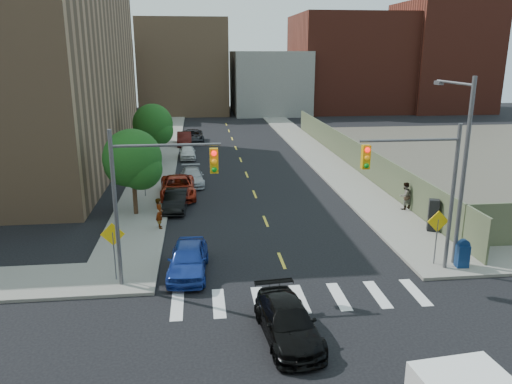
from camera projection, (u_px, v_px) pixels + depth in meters
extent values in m
plane|color=black|center=(320.00, 354.00, 17.15)|extent=(160.00, 160.00, 0.00)
cube|color=gray|center=(165.00, 143.00, 55.93)|extent=(3.50, 73.00, 0.15)
cube|color=gray|center=(300.00, 140.00, 57.64)|extent=(3.50, 73.00, 0.15)
cube|color=#596244|center=(351.00, 153.00, 44.62)|extent=(0.12, 44.00, 2.50)
cube|color=#592319|center=(84.00, 77.00, 79.98)|extent=(14.00, 18.00, 12.00)
cube|color=#8C6B4C|center=(184.00, 67.00, 83.25)|extent=(14.00, 16.00, 15.00)
cube|color=gray|center=(269.00, 82.00, 83.56)|extent=(12.00, 16.00, 10.00)
cube|color=#592319|center=(347.00, 63.00, 86.20)|extent=(18.00, 18.00, 16.00)
cube|color=#592319|center=(441.00, 57.00, 85.78)|extent=(14.00, 16.00, 18.00)
cylinder|color=#8C6B4C|center=(467.00, 27.00, 84.86)|extent=(1.80, 1.80, 28.00)
cylinder|color=#59595E|center=(116.00, 212.00, 21.10)|extent=(0.18, 0.18, 7.00)
cylinder|color=#59595E|center=(166.00, 145.00, 20.58)|extent=(4.50, 0.12, 0.12)
cube|color=#E5A50C|center=(214.00, 161.00, 20.99)|extent=(0.35, 0.30, 1.05)
cylinder|color=#59595E|center=(452.00, 200.00, 22.75)|extent=(0.18, 0.18, 7.00)
cylinder|color=#59595E|center=(410.00, 140.00, 21.74)|extent=(4.50, 0.12, 0.12)
cube|color=#E5A50C|center=(366.00, 157.00, 21.72)|extent=(0.35, 0.30, 1.05)
cylinder|color=#59595E|center=(463.00, 176.00, 23.04)|extent=(0.20, 0.20, 9.00)
cylinder|color=#59595E|center=(455.00, 83.00, 23.54)|extent=(0.12, 3.50, 0.12)
cube|color=#59595E|center=(439.00, 83.00, 25.10)|extent=(0.25, 0.60, 0.18)
cylinder|color=#59595E|center=(115.00, 257.00, 22.17)|extent=(0.06, 0.06, 2.40)
cube|color=yellow|center=(113.00, 234.00, 21.87)|extent=(1.06, 0.04, 1.06)
cylinder|color=#59595E|center=(436.00, 243.00, 23.83)|extent=(0.06, 0.06, 2.40)
cube|color=yellow|center=(438.00, 221.00, 23.53)|extent=(1.06, 0.04, 1.06)
cylinder|color=#59595E|center=(145.00, 181.00, 35.07)|extent=(0.06, 0.06, 2.40)
cube|color=yellow|center=(144.00, 166.00, 34.77)|extent=(1.06, 0.04, 1.06)
cylinder|color=#332114|center=(135.00, 196.00, 31.20)|extent=(0.28, 0.28, 2.64)
sphere|color=#154916|center=(132.00, 158.00, 30.54)|extent=(3.60, 3.60, 3.60)
sphere|color=#154916|center=(141.00, 169.00, 30.47)|extent=(2.64, 2.64, 2.64)
sphere|color=#154916|center=(127.00, 164.00, 30.99)|extent=(2.88, 2.88, 2.88)
cylinder|color=#332114|center=(154.00, 150.00, 45.53)|extent=(0.28, 0.28, 2.64)
sphere|color=#154916|center=(153.00, 124.00, 44.88)|extent=(3.60, 3.60, 3.60)
sphere|color=#154916|center=(159.00, 131.00, 44.81)|extent=(2.64, 2.64, 2.64)
sphere|color=#154916|center=(149.00, 128.00, 45.33)|extent=(2.88, 2.88, 2.88)
imported|color=#1B3797|center=(188.00, 259.00, 23.13)|extent=(2.04, 4.48, 1.49)
imported|color=black|center=(176.00, 200.00, 32.54)|extent=(1.71, 4.14, 1.33)
imported|color=#A02310|center=(178.00, 187.00, 35.38)|extent=(2.68, 5.39, 1.47)
imported|color=#A4A6AC|center=(192.00, 177.00, 38.78)|extent=(2.00, 4.40, 1.25)
imported|color=silver|center=(187.00, 152.00, 48.11)|extent=(1.64, 3.85, 1.30)
imported|color=#3D0F0C|center=(184.00, 139.00, 54.70)|extent=(1.65, 4.49, 1.47)
imported|color=black|center=(193.00, 136.00, 56.73)|extent=(2.56, 5.20, 1.42)
imported|color=black|center=(288.00, 322.00, 17.96)|extent=(2.26, 4.69, 1.32)
cube|color=navy|center=(462.00, 256.00, 23.61)|extent=(0.59, 0.46, 1.08)
cylinder|color=navy|center=(464.00, 245.00, 23.46)|extent=(0.57, 0.29, 0.55)
cube|color=black|center=(433.00, 215.00, 28.28)|extent=(0.67, 0.60, 1.85)
imported|color=gray|center=(159.00, 213.00, 28.72)|extent=(0.57, 0.74, 1.79)
imported|color=gray|center=(405.00, 196.00, 32.16)|extent=(1.06, 0.96, 1.78)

